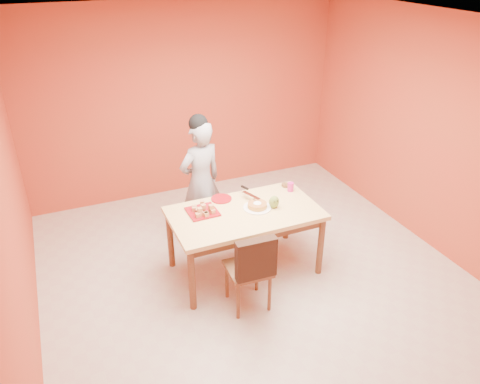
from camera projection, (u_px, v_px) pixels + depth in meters
name	position (u px, v px, depth m)	size (l,w,h in m)	color
floor	(259.00, 283.00, 5.13)	(5.00, 5.00, 0.00)	beige
ceiling	(266.00, 25.00, 3.87)	(5.00, 5.00, 0.00)	white
wall_back	(185.00, 101.00, 6.53)	(4.50, 4.50, 0.00)	#B34829
wall_left	(7.00, 220.00, 3.72)	(5.00, 5.00, 0.00)	#B34829
wall_right	(441.00, 138.00, 5.28)	(5.00, 5.00, 0.00)	#B34829
dining_table	(245.00, 219.00, 5.04)	(1.60, 0.90, 0.76)	#F1D57E
dining_chair	(249.00, 268.00, 4.61)	(0.44, 0.50, 0.91)	brown
pastry_pile	(202.00, 207.00, 4.95)	(0.28, 0.28, 0.09)	#E69A62
person	(201.00, 182.00, 5.62)	(0.56, 0.37, 1.53)	#939396
pastry_platter	(203.00, 212.00, 4.98)	(0.31, 0.31, 0.02)	maroon
red_dinner_plate	(221.00, 199.00, 5.23)	(0.23, 0.23, 0.01)	maroon
white_cake_plate	(257.00, 208.00, 5.06)	(0.30, 0.30, 0.01)	white
sponge_cake	(257.00, 205.00, 5.04)	(0.21, 0.21, 0.05)	gold
cake_server	(251.00, 195.00, 5.18)	(0.05, 0.26, 0.01)	white
egg_ornament	(274.00, 202.00, 5.04)	(0.11, 0.09, 0.14)	olive
magenta_glass	(291.00, 187.00, 5.39)	(0.07, 0.07, 0.10)	#CB1E7B
checker_tin	(286.00, 185.00, 5.51)	(0.10, 0.10, 0.03)	#361C0E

